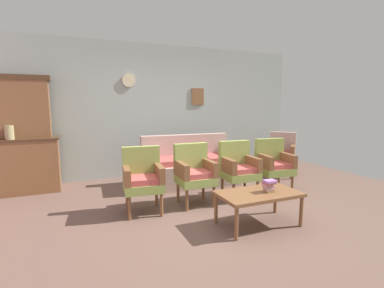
{
  "coord_description": "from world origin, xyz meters",
  "views": [
    {
      "loc": [
        -1.65,
        -3.14,
        1.49
      ],
      "look_at": [
        0.1,
        1.0,
        0.85
      ],
      "focal_mm": 26.36,
      "sensor_mm": 36.0,
      "label": 1
    }
  ],
  "objects_px": {
    "armchair_row_middle": "(194,171)",
    "coffee_table": "(259,196)",
    "floor_vase_by_wall": "(280,152)",
    "armchair_near_cabinet": "(274,163)",
    "vase_on_cabinet": "(9,132)",
    "side_cabinet": "(24,165)",
    "armchair_near_couch_end": "(143,177)",
    "wingback_chair_by_fireplace": "(282,152)",
    "book_stack_on_table": "(269,185)",
    "armchair_by_doorway": "(238,167)",
    "floral_couch": "(190,166)"
  },
  "relations": [
    {
      "from": "wingback_chair_by_fireplace",
      "to": "coffee_table",
      "type": "xyz_separation_m",
      "value": [
        -1.93,
        -1.86,
        -0.12
      ]
    },
    {
      "from": "coffee_table",
      "to": "floor_vase_by_wall",
      "type": "bearing_deg",
      "value": 46.03
    },
    {
      "from": "armchair_by_doorway",
      "to": "wingback_chair_by_fireplace",
      "type": "bearing_deg",
      "value": 28.35
    },
    {
      "from": "armchair_by_doorway",
      "to": "coffee_table",
      "type": "xyz_separation_m",
      "value": [
        -0.33,
        -1.0,
        -0.12
      ]
    },
    {
      "from": "armchair_near_couch_end",
      "to": "book_stack_on_table",
      "type": "distance_m",
      "value": 1.68
    },
    {
      "from": "armchair_row_middle",
      "to": "book_stack_on_table",
      "type": "distance_m",
      "value": 1.17
    },
    {
      "from": "armchair_row_middle",
      "to": "armchair_by_doorway",
      "type": "relative_size",
      "value": 1.0
    },
    {
      "from": "armchair_row_middle",
      "to": "armchair_near_couch_end",
      "type": "bearing_deg",
      "value": -178.98
    },
    {
      "from": "side_cabinet",
      "to": "book_stack_on_table",
      "type": "distance_m",
      "value": 4.01
    },
    {
      "from": "floral_couch",
      "to": "book_stack_on_table",
      "type": "bearing_deg",
      "value": -84.53
    },
    {
      "from": "side_cabinet",
      "to": "wingback_chair_by_fireplace",
      "type": "height_order",
      "value": "side_cabinet"
    },
    {
      "from": "coffee_table",
      "to": "floor_vase_by_wall",
      "type": "xyz_separation_m",
      "value": [
        2.45,
        2.54,
        -0.01
      ]
    },
    {
      "from": "floral_couch",
      "to": "floor_vase_by_wall",
      "type": "distance_m",
      "value": 2.58
    },
    {
      "from": "side_cabinet",
      "to": "coffee_table",
      "type": "relative_size",
      "value": 1.16
    },
    {
      "from": "armchair_row_middle",
      "to": "floor_vase_by_wall",
      "type": "bearing_deg",
      "value": 28.2
    },
    {
      "from": "wingback_chair_by_fireplace",
      "to": "coffee_table",
      "type": "height_order",
      "value": "wingback_chair_by_fireplace"
    },
    {
      "from": "floral_couch",
      "to": "floor_vase_by_wall",
      "type": "height_order",
      "value": "floral_couch"
    },
    {
      "from": "side_cabinet",
      "to": "floor_vase_by_wall",
      "type": "bearing_deg",
      "value": -1.08
    },
    {
      "from": "floor_vase_by_wall",
      "to": "floral_couch",
      "type": "bearing_deg",
      "value": -168.73
    },
    {
      "from": "wingback_chair_by_fireplace",
      "to": "floor_vase_by_wall",
      "type": "height_order",
      "value": "wingback_chair_by_fireplace"
    },
    {
      "from": "wingback_chair_by_fireplace",
      "to": "book_stack_on_table",
      "type": "relative_size",
      "value": 5.92
    },
    {
      "from": "armchair_near_couch_end",
      "to": "armchair_near_cabinet",
      "type": "distance_m",
      "value": 2.26
    },
    {
      "from": "armchair_near_couch_end",
      "to": "wingback_chair_by_fireplace",
      "type": "relative_size",
      "value": 1.0
    },
    {
      "from": "armchair_near_cabinet",
      "to": "book_stack_on_table",
      "type": "xyz_separation_m",
      "value": [
        -0.93,
        -1.06,
        0.0
      ]
    },
    {
      "from": "armchair_near_cabinet",
      "to": "vase_on_cabinet",
      "type": "bearing_deg",
      "value": 160.33
    },
    {
      "from": "armchair_by_doorway",
      "to": "floral_couch",
      "type": "bearing_deg",
      "value": 111.38
    },
    {
      "from": "vase_on_cabinet",
      "to": "armchair_by_doorway",
      "type": "height_order",
      "value": "vase_on_cabinet"
    },
    {
      "from": "wingback_chair_by_fireplace",
      "to": "book_stack_on_table",
      "type": "height_order",
      "value": "wingback_chair_by_fireplace"
    },
    {
      "from": "floral_couch",
      "to": "wingback_chair_by_fireplace",
      "type": "height_order",
      "value": "same"
    },
    {
      "from": "floral_couch",
      "to": "wingback_chair_by_fireplace",
      "type": "distance_m",
      "value": 2.02
    },
    {
      "from": "side_cabinet",
      "to": "book_stack_on_table",
      "type": "xyz_separation_m",
      "value": [
        2.98,
        -2.68,
        0.04
      ]
    },
    {
      "from": "armchair_near_couch_end",
      "to": "armchair_row_middle",
      "type": "distance_m",
      "value": 0.78
    },
    {
      "from": "armchair_by_doorway",
      "to": "wingback_chair_by_fireplace",
      "type": "height_order",
      "value": "same"
    },
    {
      "from": "coffee_table",
      "to": "floral_couch",
      "type": "bearing_deg",
      "value": 92.12
    },
    {
      "from": "armchair_near_couch_end",
      "to": "coffee_table",
      "type": "height_order",
      "value": "armchair_near_couch_end"
    },
    {
      "from": "vase_on_cabinet",
      "to": "coffee_table",
      "type": "bearing_deg",
      "value": -39.54
    },
    {
      "from": "side_cabinet",
      "to": "floor_vase_by_wall",
      "type": "distance_m",
      "value": 5.32
    },
    {
      "from": "armchair_near_couch_end",
      "to": "floor_vase_by_wall",
      "type": "xyz_separation_m",
      "value": [
        3.66,
        1.56,
        -0.14
      ]
    },
    {
      "from": "armchair_near_couch_end",
      "to": "floor_vase_by_wall",
      "type": "height_order",
      "value": "armchair_near_couch_end"
    },
    {
      "from": "floor_vase_by_wall",
      "to": "coffee_table",
      "type": "bearing_deg",
      "value": -133.97
    },
    {
      "from": "wingback_chair_by_fireplace",
      "to": "side_cabinet",
      "type": "bearing_deg",
      "value": 170.68
    },
    {
      "from": "armchair_near_cabinet",
      "to": "floor_vase_by_wall",
      "type": "xyz_separation_m",
      "value": [
        1.4,
        1.52,
        -0.14
      ]
    },
    {
      "from": "vase_on_cabinet",
      "to": "floor_vase_by_wall",
      "type": "distance_m",
      "value": 5.49
    },
    {
      "from": "floral_couch",
      "to": "armchair_row_middle",
      "type": "relative_size",
      "value": 1.96
    },
    {
      "from": "armchair_by_doorway",
      "to": "vase_on_cabinet",
      "type": "bearing_deg",
      "value": 156.1
    },
    {
      "from": "floral_couch",
      "to": "floor_vase_by_wall",
      "type": "xyz_separation_m",
      "value": [
        2.53,
        0.5,
        0.04
      ]
    },
    {
      "from": "vase_on_cabinet",
      "to": "armchair_near_couch_end",
      "type": "xyz_separation_m",
      "value": [
        1.78,
        -1.49,
        -0.54
      ]
    },
    {
      "from": "armchair_row_middle",
      "to": "coffee_table",
      "type": "relative_size",
      "value": 0.9
    },
    {
      "from": "armchair_row_middle",
      "to": "coffee_table",
      "type": "bearing_deg",
      "value": -66.7
    },
    {
      "from": "armchair_by_doorway",
      "to": "armchair_near_cabinet",
      "type": "bearing_deg",
      "value": 2.27
    }
  ]
}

